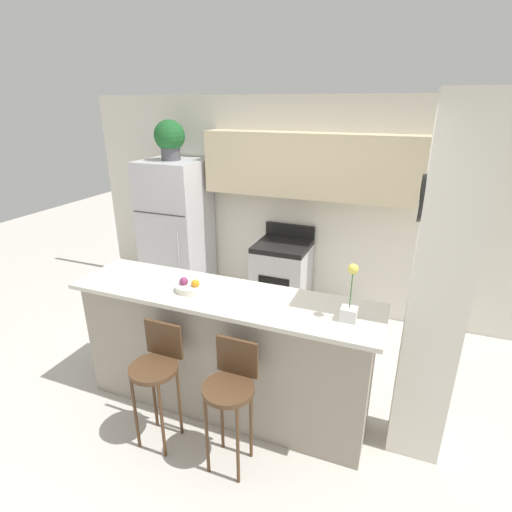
# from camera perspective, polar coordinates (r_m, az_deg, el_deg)

# --- Properties ---
(ground_plane) EXTENTS (14.00, 14.00, 0.00)m
(ground_plane) POSITION_cam_1_polar(r_m,az_deg,el_deg) (3.73, -4.41, -20.42)
(ground_plane) COLOR beige
(wall_back) EXTENTS (5.60, 0.38, 2.55)m
(wall_back) POSITION_cam_1_polar(r_m,az_deg,el_deg) (4.75, 7.24, 9.20)
(wall_back) COLOR silver
(wall_back) RESTS_ON ground_plane
(pillar_right) EXTENTS (0.38, 0.32, 2.55)m
(pillar_right) POSITION_cam_1_polar(r_m,az_deg,el_deg) (2.91, 24.55, -4.96)
(pillar_right) COLOR silver
(pillar_right) RESTS_ON ground_plane
(counter_bar) EXTENTS (2.47, 0.63, 1.08)m
(counter_bar) POSITION_cam_1_polar(r_m,az_deg,el_deg) (3.39, -4.67, -13.52)
(counter_bar) COLOR gray
(counter_bar) RESTS_ON ground_plane
(refrigerator) EXTENTS (0.75, 0.72, 1.81)m
(refrigerator) POSITION_cam_1_polar(r_m,az_deg,el_deg) (5.24, -11.26, 3.42)
(refrigerator) COLOR silver
(refrigerator) RESTS_ON ground_plane
(stove_range) EXTENTS (0.62, 0.61, 1.07)m
(stove_range) POSITION_cam_1_polar(r_m,az_deg,el_deg) (4.88, 3.72, -3.19)
(stove_range) COLOR silver
(stove_range) RESTS_ON ground_plane
(bar_stool_left) EXTENTS (0.36, 0.36, 0.97)m
(bar_stool_left) POSITION_cam_1_polar(r_m,az_deg,el_deg) (3.12, -13.97, -15.29)
(bar_stool_left) COLOR #4C331E
(bar_stool_left) RESTS_ON ground_plane
(bar_stool_right) EXTENTS (0.36, 0.36, 0.97)m
(bar_stool_right) POSITION_cam_1_polar(r_m,az_deg,el_deg) (2.87, -3.63, -18.35)
(bar_stool_right) COLOR #4C331E
(bar_stool_right) RESTS_ON ground_plane
(potted_plant_on_fridge) EXTENTS (0.36, 0.36, 0.47)m
(potted_plant_on_fridge) POSITION_cam_1_polar(r_m,az_deg,el_deg) (5.02, -12.23, 16.14)
(potted_plant_on_fridge) COLOR #4C4C51
(potted_plant_on_fridge) RESTS_ON refrigerator
(orchid_vase) EXTENTS (0.11, 0.11, 0.41)m
(orchid_vase) POSITION_cam_1_polar(r_m,az_deg,el_deg) (2.77, 13.27, -6.60)
(orchid_vase) COLOR white
(orchid_vase) RESTS_ON counter_bar
(fruit_bowl) EXTENTS (0.23, 0.23, 0.11)m
(fruit_bowl) POSITION_cam_1_polar(r_m,az_deg,el_deg) (3.19, -9.36, -4.32)
(fruit_bowl) COLOR silver
(fruit_bowl) RESTS_ON counter_bar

